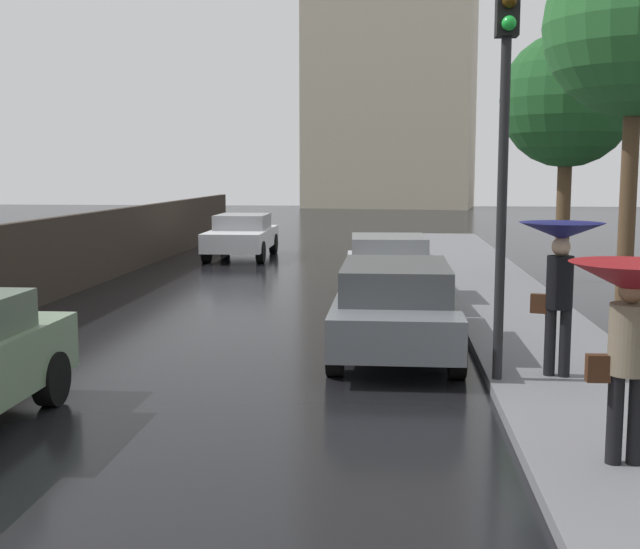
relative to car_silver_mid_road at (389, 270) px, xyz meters
name	(u,v)px	position (x,y,z in m)	size (l,w,h in m)	color
car_silver_mid_road	(389,270)	(0.00, 0.00, 0.00)	(1.93, 4.40, 1.38)	#B2B5BA
car_white_behind_camera	(242,235)	(-4.61, 8.53, 0.00)	(1.89, 4.38, 1.35)	silver
car_grey_far_lane	(395,305)	(0.12, -4.49, 0.02)	(1.83, 4.41, 1.36)	slate
pedestrian_with_umbrella_near	(561,254)	(2.13, -6.21, 0.97)	(1.03, 1.03, 1.92)	black
pedestrian_with_umbrella_far	(631,301)	(2.10, -9.28, 0.88)	(1.07, 1.07, 1.77)	black
traffic_light	(505,104)	(1.37, -6.44, 2.76)	(0.26, 0.39, 4.86)	black
street_tree_near	(636,26)	(3.78, -3.10, 4.20)	(2.84, 2.84, 6.36)	#4C3823
street_tree_mid	(567,101)	(4.20, 3.73, 3.64)	(3.20, 3.20, 5.98)	#4C3823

